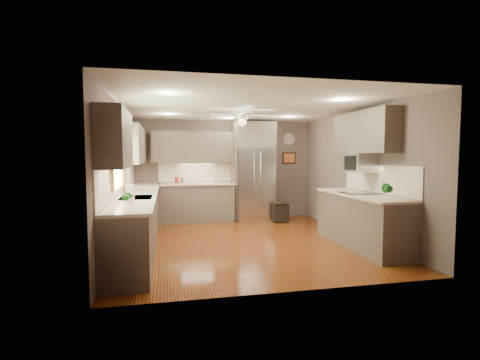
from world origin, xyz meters
name	(u,v)px	position (x,y,z in m)	size (l,w,h in m)	color
floor	(246,241)	(0.00, 0.00, 0.00)	(5.00, 5.00, 0.00)	#4E140A
ceiling	(246,107)	(0.00, 0.00, 2.50)	(5.00, 5.00, 0.00)	white
wall_back	(224,170)	(0.00, 2.50, 1.25)	(4.50, 4.50, 0.00)	brown
wall_front	(293,187)	(0.00, -2.50, 1.25)	(4.50, 4.50, 0.00)	brown
wall_left	(119,177)	(-2.25, 0.00, 1.25)	(5.00, 5.00, 0.00)	brown
wall_right	(355,174)	(2.25, 0.00, 1.25)	(5.00, 5.00, 0.00)	brown
canister_a	(177,180)	(-1.21, 2.26, 1.02)	(0.09, 0.09, 0.14)	maroon
canister_b	(182,180)	(-1.08, 2.23, 1.01)	(0.08, 0.08, 0.12)	silver
soap_bottle	(129,189)	(-2.07, -0.09, 1.04)	(0.09, 0.09, 0.20)	white
potted_plant_left	(128,197)	(-1.93, -1.66, 1.08)	(0.15, 0.10, 0.29)	#1B5819
potted_plant_right	(388,188)	(1.91, -1.54, 1.11)	(0.19, 0.15, 0.34)	#1B5819
bowl	(211,182)	(-0.38, 2.21, 0.96)	(0.19, 0.19, 0.05)	#C1B290
left_run	(138,218)	(-1.95, 0.15, 0.48)	(0.65, 4.70, 1.45)	#4D4038
back_run	(197,202)	(-0.72, 2.20, 0.48)	(1.85, 0.65, 1.45)	#4D4038
uppers	(202,143)	(-0.74, 0.71, 1.87)	(4.50, 4.70, 0.95)	#4D4038
window	(116,160)	(-2.22, -0.50, 1.55)	(0.05, 1.12, 0.92)	#BFF2B2
sink	(136,199)	(-1.93, -0.50, 0.91)	(0.50, 0.70, 0.32)	silver
refrigerator	(254,173)	(0.70, 2.16, 1.19)	(1.06, 0.75, 2.45)	silver
right_run	(362,219)	(1.93, -0.80, 0.48)	(0.70, 2.20, 1.45)	#4D4038
microwave	(360,163)	(2.03, -0.55, 1.48)	(0.43, 0.55, 0.34)	silver
ceiling_fan	(242,118)	(0.00, 0.30, 2.33)	(1.18, 1.18, 0.32)	white
recessed_lights	(239,110)	(-0.04, 0.40, 2.49)	(2.84, 3.14, 0.01)	white
wall_clock	(289,139)	(1.75, 2.48, 2.05)	(0.30, 0.03, 0.30)	white
framed_print	(289,158)	(1.75, 2.48, 1.55)	(0.36, 0.03, 0.30)	black
stool	(280,212)	(1.26, 1.73, 0.24)	(0.39, 0.39, 0.45)	black
paper_towel	(130,193)	(-1.95, -1.24, 1.08)	(0.11, 0.11, 0.28)	white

